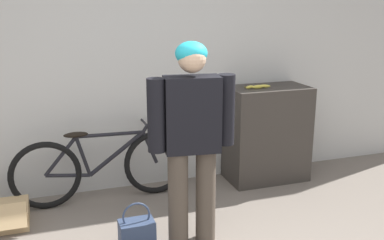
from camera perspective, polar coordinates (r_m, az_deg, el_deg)
wall_back at (r=4.43m, az=-7.55°, el=7.63°), size 8.00×0.07×2.60m
side_shelf at (r=4.78m, az=9.47°, el=-1.72°), size 0.83×0.48×1.00m
person at (r=3.35m, az=-0.01°, el=-1.57°), size 0.67×0.26×1.58m
bicycle at (r=4.33m, az=-11.25°, el=-5.83°), size 1.68×0.46×0.72m
banana at (r=4.56m, az=8.26°, el=4.21°), size 0.28×0.08×0.04m
handbag at (r=3.63m, az=-7.01°, el=-13.89°), size 0.27×0.17×0.36m
cardboard_box at (r=4.21m, az=-22.72°, el=-11.13°), size 0.39×0.46×0.25m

